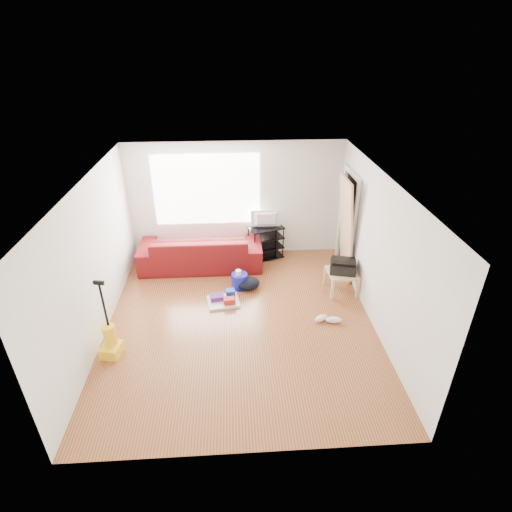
{
  "coord_description": "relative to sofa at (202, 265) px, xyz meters",
  "views": [
    {
      "loc": [
        -0.08,
        -5.49,
        4.34
      ],
      "look_at": [
        0.31,
        0.6,
        0.94
      ],
      "focal_mm": 28.0,
      "sensor_mm": 36.0,
      "label": 1
    }
  ],
  "objects": [
    {
      "name": "room",
      "position": [
        0.84,
        -1.8,
        1.25
      ],
      "size": [
        4.51,
        5.01,
        2.51
      ],
      "color": "brown",
      "rests_on": "ground"
    },
    {
      "name": "toilet_paper",
      "position": [
        0.77,
        -0.93,
        0.2
      ],
      "size": [
        0.11,
        0.11,
        0.1
      ],
      "primitive_type": "cylinder",
      "color": "silver",
      "rests_on": "bucket"
    },
    {
      "name": "door_panel",
      "position": [
        2.9,
        -0.49,
        0.0
      ],
      "size": [
        0.25,
        0.82,
        2.04
      ],
      "primitive_type": "cube",
      "rotation": [
        0.0,
        -0.1,
        0.0
      ],
      "color": "tan",
      "rests_on": "ground"
    },
    {
      "name": "sneakers",
      "position": [
        2.26,
        -2.07,
        0.06
      ],
      "size": [
        0.49,
        0.25,
        0.11
      ],
      "rotation": [
        0.0,
        0.0,
        0.08
      ],
      "color": "white",
      "rests_on": "ground"
    },
    {
      "name": "bucket",
      "position": [
        0.79,
        -0.91,
        0.0
      ],
      "size": [
        0.36,
        0.36,
        0.31
      ],
      "primitive_type": "cylinder",
      "rotation": [
        0.0,
        0.0,
        -0.18
      ],
      "color": "#12188F",
      "rests_on": "ground"
    },
    {
      "name": "tv_stand",
      "position": [
        1.39,
        0.27,
        0.37
      ],
      "size": [
        0.83,
        0.64,
        0.73
      ],
      "rotation": [
        0.0,
        0.0,
        0.34
      ],
      "color": "black",
      "rests_on": "ground"
    },
    {
      "name": "tv",
      "position": [
        1.39,
        0.27,
        0.91
      ],
      "size": [
        0.64,
        0.08,
        0.37
      ],
      "primitive_type": "imported",
      "rotation": [
        0.0,
        0.0,
        3.14
      ],
      "color": "black",
      "rests_on": "tv_stand"
    },
    {
      "name": "vacuum",
      "position": [
        -1.23,
        -2.63,
        0.24
      ],
      "size": [
        0.33,
        0.36,
        1.3
      ],
      "rotation": [
        0.0,
        0.0,
        -0.19
      ],
      "color": "yellow",
      "rests_on": "ground"
    },
    {
      "name": "printer",
      "position": [
        2.72,
        -1.15,
        0.56
      ],
      "size": [
        0.54,
        0.46,
        0.25
      ],
      "rotation": [
        0.0,
        0.0,
        -0.24
      ],
      "color": "black",
      "rests_on": "side_table"
    },
    {
      "name": "cleaning_tray",
      "position": [
        0.49,
        -1.38,
        0.06
      ],
      "size": [
        0.63,
        0.53,
        0.2
      ],
      "rotation": [
        0.0,
        0.0,
        0.15
      ],
      "color": "silver",
      "rests_on": "ground"
    },
    {
      "name": "sofa",
      "position": [
        0.0,
        0.0,
        0.0
      ],
      "size": [
        2.54,
        0.99,
        0.74
      ],
      "primitive_type": "imported",
      "rotation": [
        0.0,
        0.0,
        3.14
      ],
      "color": "#55150D",
      "rests_on": "ground"
    },
    {
      "name": "backpack",
      "position": [
        0.96,
        -0.97,
        0.0
      ],
      "size": [
        0.51,
        0.45,
        0.24
      ],
      "primitive_type": "ellipsoid",
      "rotation": [
        0.0,
        0.0,
        0.25
      ],
      "color": "black",
      "rests_on": "ground"
    },
    {
      "name": "side_table",
      "position": [
        2.72,
        -1.15,
        0.37
      ],
      "size": [
        0.56,
        0.56,
        0.44
      ],
      "rotation": [
        0.0,
        0.0,
        0.06
      ],
      "color": "tan",
      "rests_on": "ground"
    }
  ]
}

